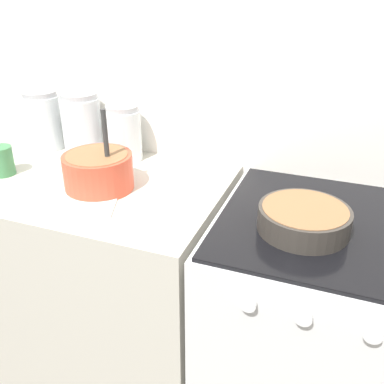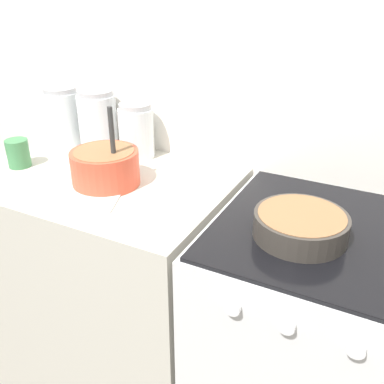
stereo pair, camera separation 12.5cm
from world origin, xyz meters
name	(u,v)px [view 1 (the left image)]	position (x,y,z in m)	size (l,w,h in m)	color
wall_back	(249,86)	(0.00, 0.64, 1.20)	(4.78, 0.05, 2.40)	white
countertop_cabinet	(104,289)	(-0.44, 0.31, 0.46)	(0.89, 0.61, 0.92)	beige
stove	(326,348)	(0.38, 0.31, 0.46)	(0.74, 0.63, 0.92)	silver
mixing_bowl	(98,169)	(-0.39, 0.27, 0.98)	(0.22, 0.22, 0.26)	#D84C33
baking_pan	(304,218)	(0.26, 0.24, 0.95)	(0.24, 0.24, 0.07)	#38332D
storage_jar_left	(44,124)	(-0.79, 0.52, 1.01)	(0.14, 0.14, 0.23)	silver
storage_jar_middle	(82,128)	(-0.61, 0.52, 1.02)	(0.15, 0.15, 0.23)	silver
storage_jar_right	(124,137)	(-0.43, 0.52, 1.00)	(0.13, 0.13, 0.21)	silver
tin_can	(2,161)	(-0.76, 0.25, 0.97)	(0.08, 0.08, 0.10)	#3F7F4C
recipe_page	(88,200)	(-0.37, 0.18, 0.92)	(0.24, 0.27, 0.01)	white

